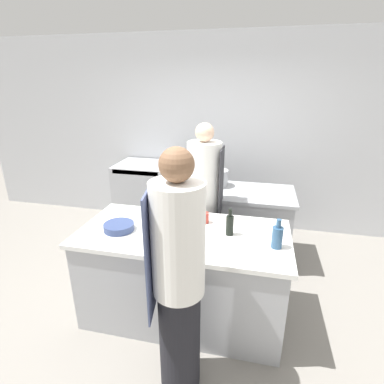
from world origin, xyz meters
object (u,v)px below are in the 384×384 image
chef_at_prep_near (178,280)px  bottle_cooking_oil (179,205)px  bottle_vinegar (277,237)px  bowl_mixing_large (119,227)px  bottle_sauce (151,218)px  cup (205,218)px  bottle_olive_oil (163,228)px  stockpot (217,178)px  bottle_wine (230,225)px  oven_range (145,195)px  chef_at_stove (204,203)px  bowl_prep_small (174,242)px

chef_at_prep_near → bottle_cooking_oil: (-0.28, 1.06, 0.07)m
bottle_vinegar → bottle_cooking_oil: bottle_vinegar is taller
bowl_mixing_large → bottle_sauce: bearing=22.2°
bowl_mixing_large → cup: (0.72, 0.32, 0.02)m
bottle_olive_oil → bowl_mixing_large: 0.44m
cup → stockpot: (-0.04, 1.09, 0.05)m
bottle_vinegar → bottle_wine: 0.41m
bottle_vinegar → bowl_mixing_large: bottle_vinegar is taller
bottle_wine → bowl_mixing_large: 0.99m
oven_range → bottle_olive_oil: 2.15m
bottle_sauce → chef_at_stove: bearing=63.4°
chef_at_stove → bowl_prep_small: (-0.06, -0.97, 0.03)m
chef_at_prep_near → bottle_vinegar: size_ratio=7.27×
bottle_wine → cup: size_ratio=2.40×
bottle_olive_oil → oven_range: bearing=116.0°
bottle_cooking_oil → bottle_sauce: bearing=-117.2°
bottle_vinegar → stockpot: 1.56m
chef_at_stove → bottle_cooking_oil: (-0.18, -0.37, 0.10)m
chef_at_prep_near → bottle_sauce: (-0.46, 0.72, 0.07)m
chef_at_stove → bottle_olive_oil: 0.90m
chef_at_prep_near → cup: (0.01, 0.93, 0.03)m
bottle_olive_oil → bottle_cooking_oil: size_ratio=1.01×
chef_at_prep_near → chef_at_stove: bearing=-6.3°
chef_at_prep_near → cup: bearing=-10.5°
chef_at_stove → bottle_vinegar: bearing=41.6°
chef_at_stove → bottle_sauce: size_ratio=7.60×
bottle_olive_oil → bottle_sauce: (-0.17, 0.16, -0.01)m
bottle_cooking_oil → bottle_sauce: 0.39m
bottle_vinegar → cup: bearing=153.9°
bowl_mixing_large → cup: bearing=23.8°
bottle_sauce → cup: bearing=24.7°
chef_at_stove → bottle_olive_oil: size_ratio=7.19×
bottle_wine → bottle_sauce: bearing=-177.8°
bottle_wine → cup: 0.32m
oven_range → chef_at_stove: chef_at_stove is taller
oven_range → bottle_olive_oil: (0.92, -1.88, 0.49)m
bottle_vinegar → bowl_prep_small: 0.83m
bottle_vinegar → bottle_sauce: 1.11m
bowl_prep_small → bottle_olive_oil: bearing=142.4°
bottle_olive_oil → stockpot: bearing=80.4°
bottle_sauce → bowl_mixing_large: size_ratio=0.85×
stockpot → bottle_vinegar: bearing=-63.9°
bottle_wine → bottle_olive_oil: bearing=-161.1°
chef_at_stove → bowl_mixing_large: size_ratio=6.49×
chef_at_stove → cup: bearing=10.7°
bottle_cooking_oil → bowl_mixing_large: (-0.44, -0.45, -0.06)m
chef_at_stove → bowl_prep_small: chef_at_stove is taller
bottle_sauce → bottle_cooking_oil: bearing=62.8°
oven_range → bottle_wine: 2.29m
bottle_sauce → cup: (0.46, 0.21, -0.04)m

